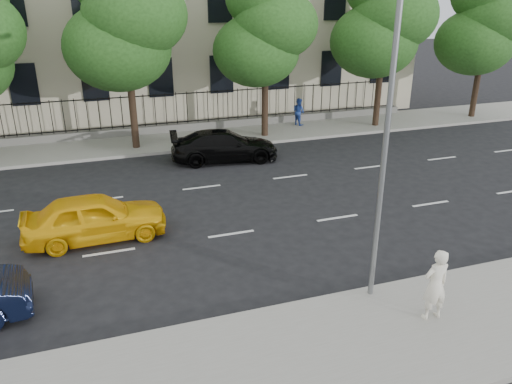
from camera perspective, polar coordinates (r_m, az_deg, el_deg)
ground at (r=14.87m, az=-0.16°, el=-8.98°), size 120.00×120.00×0.00m
near_sidewalk at (r=11.81m, az=6.32°, el=-18.20°), size 60.00×4.00×0.15m
far_sidewalk at (r=27.45m, az=-9.50°, el=5.80°), size 60.00×4.00×0.15m
lane_markings at (r=18.92m, az=-4.72°, el=-1.85°), size 49.60×4.62×0.01m
iron_fence at (r=28.92m, az=-10.15°, el=7.78°), size 30.00×0.50×2.20m
street_light at (r=12.45m, az=13.63°, el=9.76°), size 0.25×3.32×8.05m
tree_c at (r=25.54m, az=-14.76°, el=18.66°), size 5.89×5.50×9.80m
tree_d at (r=27.05m, az=1.05°, el=18.28°), size 5.34×4.94×8.84m
tree_e at (r=30.10m, az=14.43°, el=18.73°), size 5.71×5.31×9.46m
tree_f at (r=34.37m, az=24.75°, el=17.29°), size 5.52×5.12×9.01m
yellow_taxi at (r=17.14m, az=-17.94°, el=-2.75°), size 4.61×1.96×1.55m
black_sedan at (r=23.98m, az=-3.63°, el=5.31°), size 5.31×2.70×1.48m
woman_near at (r=12.97m, az=19.82°, el=-9.94°), size 0.69×0.45×1.88m
pedestrian_far at (r=30.00m, az=4.90°, el=9.14°), size 0.83×0.93×1.58m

